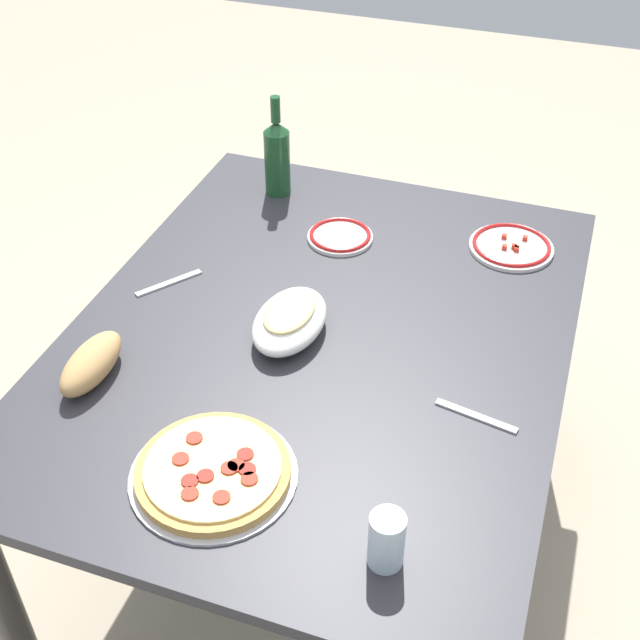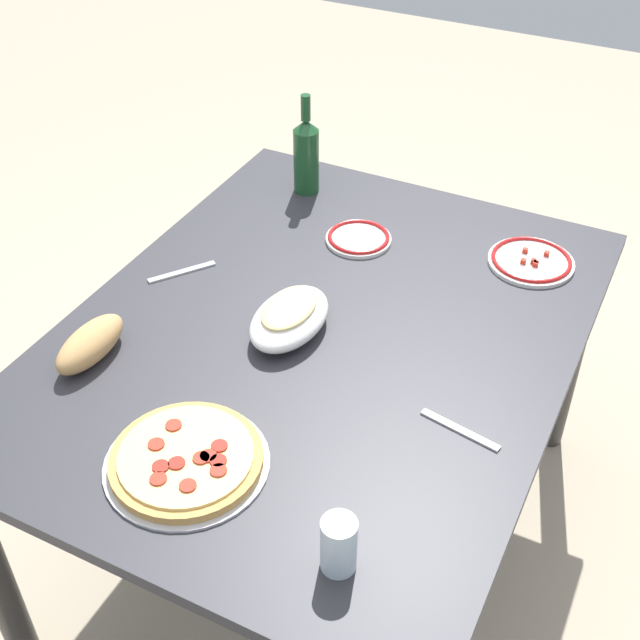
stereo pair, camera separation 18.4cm
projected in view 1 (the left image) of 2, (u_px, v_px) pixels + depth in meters
The scene contains 11 objects.
ground_plane at pixel (320, 534), 2.32m from camera, with size 8.00×8.00×0.00m, color tan.
dining_table at pixel (320, 364), 1.92m from camera, with size 1.40×1.08×0.73m.
pepperoni_pizza at pixel (213, 472), 1.53m from camera, with size 0.31×0.31×0.03m.
baked_pasta_dish at pixel (290, 319), 1.83m from camera, with size 0.24×0.15×0.08m.
wine_bottle at pixel (277, 156), 2.26m from camera, with size 0.07×0.07×0.28m.
water_glass at pixel (386, 540), 1.36m from camera, with size 0.06×0.06×0.11m, color silver.
side_plate_near at pixel (340, 236), 2.14m from camera, with size 0.17×0.17×0.02m.
side_plate_far at pixel (511, 246), 2.11m from camera, with size 0.21×0.21×0.02m.
bread_loaf at pixel (91, 363), 1.72m from camera, with size 0.20×0.08×0.08m, color tan.
fork_left at pixel (169, 283), 2.00m from camera, with size 0.17×0.02×0.01m, color #B7B7BC.
fork_right at pixel (476, 416), 1.65m from camera, with size 0.17×0.02×0.01m, color #B7B7BC.
Camera 1 is at (1.35, 0.47, 1.92)m, focal length 47.08 mm.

